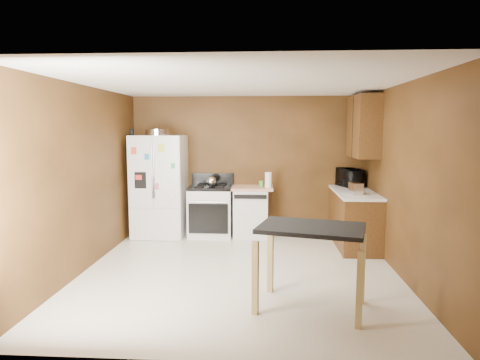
# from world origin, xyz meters

# --- Properties ---
(floor) EXTENTS (4.50, 4.50, 0.00)m
(floor) POSITION_xyz_m (0.00, 0.00, 0.00)
(floor) COLOR silver
(floor) RESTS_ON ground
(ceiling) EXTENTS (4.50, 4.50, 0.00)m
(ceiling) POSITION_xyz_m (0.00, 0.00, 2.50)
(ceiling) COLOR white
(ceiling) RESTS_ON ground
(wall_back) EXTENTS (4.20, 0.00, 4.20)m
(wall_back) POSITION_xyz_m (0.00, 2.25, 1.25)
(wall_back) COLOR brown
(wall_back) RESTS_ON ground
(wall_front) EXTENTS (4.20, 0.00, 4.20)m
(wall_front) POSITION_xyz_m (0.00, -2.25, 1.25)
(wall_front) COLOR brown
(wall_front) RESTS_ON ground
(wall_left) EXTENTS (0.00, 4.50, 4.50)m
(wall_left) POSITION_xyz_m (-2.10, 0.00, 1.25)
(wall_left) COLOR brown
(wall_left) RESTS_ON ground
(wall_right) EXTENTS (0.00, 4.50, 4.50)m
(wall_right) POSITION_xyz_m (2.10, 0.00, 1.25)
(wall_right) COLOR brown
(wall_right) RESTS_ON ground
(roasting_pan) EXTENTS (0.43, 0.43, 0.11)m
(roasting_pan) POSITION_xyz_m (-1.55, 1.83, 1.85)
(roasting_pan) COLOR silver
(roasting_pan) RESTS_ON refrigerator
(pen_cup) EXTENTS (0.07, 0.07, 0.11)m
(pen_cup) POSITION_xyz_m (-1.98, 1.72, 1.86)
(pen_cup) COLOR black
(pen_cup) RESTS_ON refrigerator
(kettle) EXTENTS (0.18, 0.18, 0.18)m
(kettle) POSITION_xyz_m (-0.62, 1.85, 0.99)
(kettle) COLOR silver
(kettle) RESTS_ON gas_range
(paper_towel) EXTENTS (0.15, 0.15, 0.27)m
(paper_towel) POSITION_xyz_m (0.38, 1.84, 1.02)
(paper_towel) COLOR white
(paper_towel) RESTS_ON dishwasher
(green_canister) EXTENTS (0.11, 0.11, 0.10)m
(green_canister) POSITION_xyz_m (0.26, 2.01, 0.94)
(green_canister) COLOR green
(green_canister) RESTS_ON dishwasher
(toaster) EXTENTS (0.19, 0.27, 0.18)m
(toaster) POSITION_xyz_m (1.75, 1.12, 0.99)
(toaster) COLOR silver
(toaster) RESTS_ON right_cabinets
(microwave) EXTENTS (0.51, 0.61, 0.29)m
(microwave) POSITION_xyz_m (1.82, 2.01, 1.05)
(microwave) COLOR black
(microwave) RESTS_ON right_cabinets
(refrigerator) EXTENTS (0.90, 0.80, 1.80)m
(refrigerator) POSITION_xyz_m (-1.55, 1.86, 0.90)
(refrigerator) COLOR white
(refrigerator) RESTS_ON ground
(gas_range) EXTENTS (0.76, 0.68, 1.10)m
(gas_range) POSITION_xyz_m (-0.64, 1.92, 0.46)
(gas_range) COLOR white
(gas_range) RESTS_ON ground
(dishwasher) EXTENTS (0.78, 0.63, 0.89)m
(dishwasher) POSITION_xyz_m (0.08, 1.95, 0.45)
(dishwasher) COLOR white
(dishwasher) RESTS_ON ground
(right_cabinets) EXTENTS (0.63, 1.58, 2.45)m
(right_cabinets) POSITION_xyz_m (1.84, 1.48, 0.91)
(right_cabinets) COLOR brown
(right_cabinets) RESTS_ON ground
(island) EXTENTS (1.24, 0.97, 0.91)m
(island) POSITION_xyz_m (0.83, -1.12, 0.75)
(island) COLOR black
(island) RESTS_ON ground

